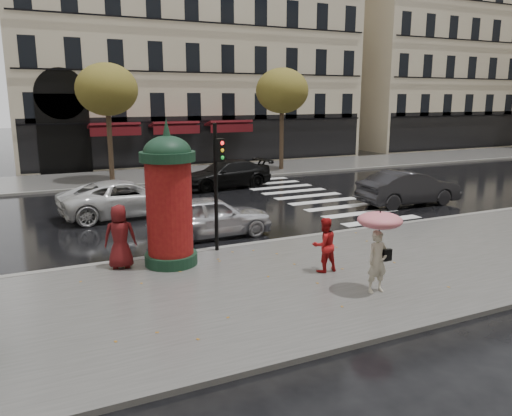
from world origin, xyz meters
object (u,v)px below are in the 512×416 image
woman_umbrella (379,238)px  traffic_light (217,175)px  man_burgundy (120,237)px  morris_column (169,196)px  car_silver (210,216)px  car_darkgrey (409,188)px  car_white (126,198)px  woman_red (324,245)px  car_black (226,174)px

woman_umbrella → traffic_light: traffic_light is taller
man_burgundy → morris_column: 1.73m
car_silver → car_darkgrey: 9.99m
man_burgundy → morris_column: size_ratio=0.44×
woman_umbrella → traffic_light: bearing=115.2°
car_silver → car_white: bearing=24.5°
traffic_light → woman_umbrella: bearing=-64.8°
woman_red → man_burgundy: size_ratio=0.84×
car_darkgrey → woman_umbrella: bearing=136.8°
morris_column → car_silver: morris_column is taller
woman_umbrella → car_white: size_ratio=0.38×
car_white → car_silver: bearing=-162.4°
traffic_light → car_black: (4.61, 10.82, -1.74)m
man_burgundy → car_black: bearing=-110.5°
woman_red → car_darkgrey: (8.51, 6.16, -0.09)m
woman_red → car_darkgrey: bearing=-145.5°
traffic_light → man_burgundy: bearing=-173.7°
woman_red → traffic_light: traffic_light is taller
woman_red → car_black: 14.08m
man_burgundy → traffic_light: size_ratio=0.46×
woman_red → car_darkgrey: 10.51m
woman_red → man_burgundy: man_burgundy is taller
car_darkgrey → car_black: 9.60m
car_silver → car_darkgrey: bearing=-82.8°
car_darkgrey → morris_column: bearing=109.9°
woman_umbrella → man_burgundy: (-5.25, 4.45, -0.45)m
traffic_light → car_black: size_ratio=0.77×
woman_umbrella → morris_column: 5.76m
woman_umbrella → car_black: size_ratio=0.40×
car_darkgrey → car_silver: bearing=99.3°
morris_column → car_darkgrey: bearing=17.4°
morris_column → car_black: size_ratio=0.81×
car_silver → car_white: car_white is taller
woman_umbrella → car_darkgrey: (8.16, 7.95, -0.69)m
woman_red → car_white: (-3.41, 9.48, -0.13)m
woman_red → car_silver: (-1.41, 5.00, -0.14)m
morris_column → car_silver: bearing=50.5°
woman_red → car_black: bearing=-102.6°
morris_column → car_black: morris_column is taller
woman_umbrella → car_black: 15.80m
man_burgundy → car_darkgrey: (13.41, 3.50, -0.24)m
car_white → morris_column: bearing=172.4°
woman_umbrella → car_darkgrey: woman_umbrella is taller
woman_red → traffic_light: 3.89m
traffic_light → car_black: bearing=66.9°
car_silver → traffic_light: bearing=166.9°
man_burgundy → car_black: 13.51m
car_white → car_black: 7.50m
traffic_light → car_darkgrey: 11.01m
man_burgundy → morris_column: bearing=-177.7°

